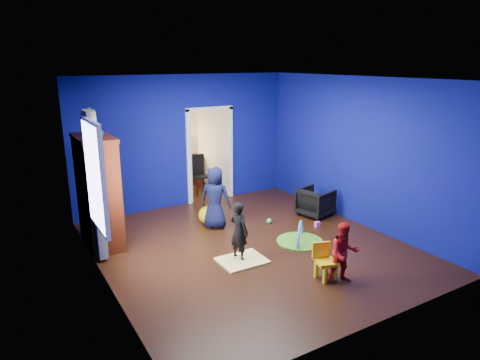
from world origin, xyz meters
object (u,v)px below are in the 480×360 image
child_black (239,231)px  play_mat (300,241)px  armchair (315,202)px  kid_chair (326,263)px  crt_tv (100,189)px  hopper_ball (208,215)px  vase (97,132)px  study_desk (184,170)px  tv_armoire (98,192)px  toddler_red (344,253)px  folding_chair (200,175)px  child_navy (215,198)px

child_black → play_mat: 1.39m
armchair → kid_chair: size_ratio=1.30×
crt_tv → hopper_ball: bearing=-1.9°
vase → study_desk: size_ratio=0.26×
armchair → tv_armoire: tv_armoire is taller
toddler_red → vase: vase is taller
toddler_red → tv_armoire: size_ratio=0.47×
tv_armoire → folding_chair: (2.82, 1.85, -0.52)m
child_navy → play_mat: bearing=171.1°
tv_armoire → play_mat: bearing=-29.1°
toddler_red → folding_chair: size_ratio=1.01×
armchair → child_navy: 2.21m
tv_armoire → hopper_ball: bearing=-1.9°
armchair → vase: bearing=69.4°
child_black → crt_tv: bearing=29.4°
study_desk → folding_chair: folding_chair is taller
armchair → child_black: (-2.44, -0.97, 0.20)m
toddler_red → folding_chair: bearing=110.2°
hopper_ball → play_mat: bearing=-58.0°
armchair → kid_chair: armchair is taller
study_desk → folding_chair: bearing=-90.0°
child_navy → folding_chair: 2.28m
kid_chair → study_desk: (0.23, 5.81, 0.12)m
toddler_red → study_desk: 6.01m
child_black → study_desk: (1.02, 4.58, -0.12)m
child_navy → crt_tv: bearing=37.4°
crt_tv → folding_chair: bearing=33.7°
child_black → child_navy: (0.31, 1.45, 0.11)m
armchair → tv_armoire: bearing=65.5°
vase → tv_armoire: (0.00, 0.30, -1.09)m
play_mat → folding_chair: folding_chair is taller
vase → play_mat: vase is taller
toddler_red → vase: (-2.74, 2.90, 1.61)m
armchair → vase: size_ratio=2.87×
vase → study_desk: bearing=47.8°
crt_tv → study_desk: 4.00m
tv_armoire → hopper_ball: size_ratio=5.39×
toddler_red → tv_armoire: 4.24m
child_black → child_navy: size_ratio=0.81×
hopper_ball → folding_chair: folding_chair is taller
tv_armoire → hopper_ball: 2.21m
armchair → child_black: bearing=97.7°
tv_armoire → toddler_red: bearing=-49.4°
kid_chair → folding_chair: folding_chair is taller
toddler_red → folding_chair: 5.05m
folding_chair → study_desk: bearing=90.0°
study_desk → hopper_ball: bearing=-104.7°
toddler_red → vase: size_ratio=4.12×
child_navy → hopper_ball: child_navy is taller
child_navy → folding_chair: bearing=-61.9°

